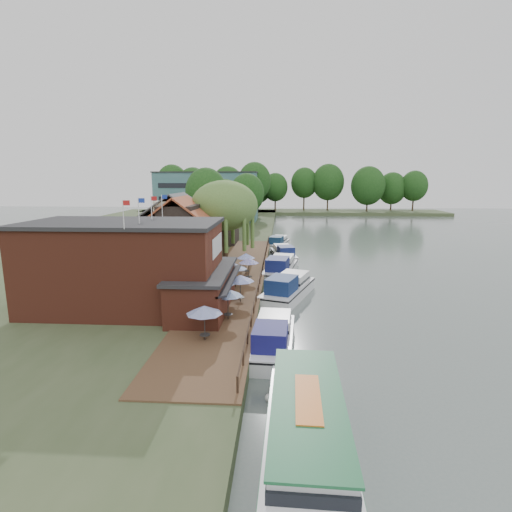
{
  "coord_description": "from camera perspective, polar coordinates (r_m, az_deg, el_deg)",
  "views": [
    {
      "loc": [
        -3.23,
        -32.17,
        11.65
      ],
      "look_at": [
        -6.0,
        12.0,
        3.0
      ],
      "focal_mm": 28.0,
      "sensor_mm": 36.0,
      "label": 1
    }
  ],
  "objects": [
    {
      "name": "ground",
      "position": [
        34.37,
        8.87,
        -8.89
      ],
      "size": [
        260.0,
        260.0,
        0.0
      ],
      "primitive_type": "plane",
      "color": "#54615E",
      "rests_on": "ground"
    },
    {
      "name": "land_bank",
      "position": [
        73.16,
        -17.93,
        1.75
      ],
      "size": [
        50.0,
        140.0,
        1.0
      ],
      "primitive_type": "cube",
      "color": "#384728",
      "rests_on": "ground"
    },
    {
      "name": "quay_deck",
      "position": [
        43.74,
        -2.78,
        -2.98
      ],
      "size": [
        6.0,
        50.0,
        0.1
      ],
      "primitive_type": "cube",
      "color": "#47301E",
      "rests_on": "land_bank"
    },
    {
      "name": "quay_rail",
      "position": [
        43.91,
        0.79,
        -2.31
      ],
      "size": [
        0.2,
        49.0,
        1.0
      ],
      "primitive_type": null,
      "color": "black",
      "rests_on": "land_bank"
    },
    {
      "name": "pub",
      "position": [
        33.71,
        -15.13,
        -1.32
      ],
      "size": [
        20.0,
        11.0,
        7.3
      ],
      "primitive_type": null,
      "color": "maroon",
      "rests_on": "land_bank"
    },
    {
      "name": "hotel_block",
      "position": [
        103.98,
        -6.89,
        8.5
      ],
      "size": [
        25.4,
        12.4,
        12.3
      ],
      "primitive_type": null,
      "color": "#38666B",
      "rests_on": "land_bank"
    },
    {
      "name": "cottage_a",
      "position": [
        48.07,
        -10.63,
        3.22
      ],
      "size": [
        8.6,
        7.6,
        8.5
      ],
      "primitive_type": null,
      "color": "black",
      "rests_on": "land_bank"
    },
    {
      "name": "cottage_b",
      "position": [
        58.43,
        -11.11,
        4.56
      ],
      "size": [
        9.6,
        8.6,
        8.5
      ],
      "primitive_type": null,
      "color": "beige",
      "rests_on": "land_bank"
    },
    {
      "name": "cottage_c",
      "position": [
        66.36,
        -5.8,
        5.47
      ],
      "size": [
        7.6,
        7.6,
        8.5
      ],
      "primitive_type": null,
      "color": "black",
      "rests_on": "land_bank"
    },
    {
      "name": "willow",
      "position": [
        51.97,
        -4.49,
        5.02
      ],
      "size": [
        8.6,
        8.6,
        10.43
      ],
      "primitive_type": null,
      "color": "#476B2D",
      "rests_on": "land_bank"
    },
    {
      "name": "umbrella_0",
      "position": [
        26.83,
        -7.36,
        -9.46
      ],
      "size": [
        2.42,
        2.42,
        2.38
      ],
      "primitive_type": null,
      "color": "navy",
      "rests_on": "quay_deck"
    },
    {
      "name": "umbrella_1",
      "position": [
        30.51,
        -4.04,
        -6.84
      ],
      "size": [
        2.27,
        2.27,
        2.38
      ],
      "primitive_type": null,
      "color": "navy",
      "rests_on": "quay_deck"
    },
    {
      "name": "umbrella_2",
      "position": [
        33.75,
        -5.06,
        -5.09
      ],
      "size": [
        2.44,
        2.44,
        2.38
      ],
      "primitive_type": null,
      "color": "#1C499B",
      "rests_on": "quay_deck"
    },
    {
      "name": "umbrella_3",
      "position": [
        34.64,
        -2.26,
        -4.63
      ],
      "size": [
        2.46,
        2.46,
        2.38
      ],
      "primitive_type": null,
      "color": "#1B3196",
      "rests_on": "quay_deck"
    },
    {
      "name": "umbrella_4",
      "position": [
        39.26,
        -2.97,
        -2.75
      ],
      "size": [
        2.39,
        2.39,
        2.38
      ],
      "primitive_type": null,
      "color": "navy",
      "rests_on": "quay_deck"
    },
    {
      "name": "umbrella_5",
      "position": [
        41.88,
        -1.03,
        -1.86
      ],
      "size": [
        2.14,
        2.14,
        2.38
      ],
      "primitive_type": null,
      "color": "navy",
      "rests_on": "quay_deck"
    },
    {
      "name": "umbrella_6",
      "position": [
        44.44,
        -1.45,
        -1.11
      ],
      "size": [
        2.06,
        2.06,
        2.38
      ],
      "primitive_type": null,
      "color": "#1C309B",
      "rests_on": "quay_deck"
    },
    {
      "name": "cruiser_0",
      "position": [
        27.9,
        2.38,
        -11.0
      ],
      "size": [
        3.72,
        9.92,
        2.36
      ],
      "primitive_type": null,
      "rotation": [
        0.0,
        0.0,
        -0.06
      ],
      "color": "white",
      "rests_on": "ground"
    },
    {
      "name": "cruiser_1",
      "position": [
        39.44,
        4.62,
        -4.21
      ],
      "size": [
        6.62,
        11.07,
        2.58
      ],
      "primitive_type": null,
      "rotation": [
        0.0,
        0.0,
        -0.33
      ],
      "color": "silver",
      "rests_on": "ground"
    },
    {
      "name": "cruiser_2",
      "position": [
        48.35,
        3.5,
        -1.33
      ],
      "size": [
        5.08,
        10.97,
        2.59
      ],
      "primitive_type": null,
      "rotation": [
        0.0,
        0.0,
        -0.16
      ],
      "color": "silver",
      "rests_on": "ground"
    },
    {
      "name": "cruiser_3",
      "position": [
        57.89,
        3.98,
        0.58
      ],
      "size": [
        4.58,
        9.92,
        2.3
      ],
      "primitive_type": null,
      "rotation": [
        0.0,
        0.0,
        0.16
      ],
      "color": "white",
      "rests_on": "ground"
    },
    {
      "name": "cruiser_4",
      "position": [
        68.04,
        3.21,
        2.11
      ],
      "size": [
        4.62,
        9.5,
        2.18
      ],
      "primitive_type": null,
      "rotation": [
        0.0,
        0.0,
        -0.19
      ],
      "color": "white",
      "rests_on": "ground"
    },
    {
      "name": "tour_boat",
      "position": [
        17.74,
        7.41,
        -24.29
      ],
      "size": [
        4.05,
        13.09,
        2.83
      ],
      "primitive_type": null,
      "rotation": [
        0.0,
        0.0,
        -0.03
      ],
      "color": "silver",
      "rests_on": "ground"
    },
    {
      "name": "swan",
      "position": [
        22.48,
        1.85,
        -19.51
      ],
      "size": [
        0.44,
        0.44,
        0.44
      ],
      "primitive_type": "sphere",
      "color": "white",
      "rests_on": "ground"
    },
    {
      "name": "bank_tree_0",
      "position": [
        73.64,
        -7.08,
        7.57
      ],
      "size": [
        7.52,
        7.52,
        12.55
      ],
      "primitive_type": null,
      "color": "#143811",
      "rests_on": "land_bank"
    },
    {
      "name": "bank_tree_1",
      "position": [
        84.16,
        -4.42,
        7.35
      ],
      "size": [
        6.4,
        6.4,
        10.5
      ],
      "primitive_type": null,
      "color": "#143811",
      "rests_on": "land_bank"
    },
    {
      "name": "bank_tree_2",
      "position": [
        90.96,
        -1.31,
        8.05
      ],
      "size": [
        7.82,
        7.82,
        11.77
      ],
      "primitive_type": null,
      "color": "#143811",
      "rests_on": "land_bank"
    },
    {
      "name": "bank_tree_3",
      "position": [
        109.06,
        -0.21,
        9.39
      ],
      "size": [
        8.85,
        8.85,
        14.95
      ],
      "primitive_type": null,
      "color": "#143811",
      "rests_on": "land_bank"
    },
    {
      "name": "bank_tree_4",
      "position": [
        118.73,
        -0.33,
        8.64
      ],
      "size": [
        6.17,
        6.17,
        11.27
      ],
      "primitive_type": null,
      "color": "#143811",
      "rests_on": "land_bank"
    },
    {
      "name": "bank_tree_5",
      "position": [
        128.37,
        -0.54,
        9.06
      ],
      "size": [
        6.13,
        6.13,
        12.32
      ],
      "primitive_type": null,
      "color": "#143811",
      "rests_on": "land_bank"
    }
  ]
}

